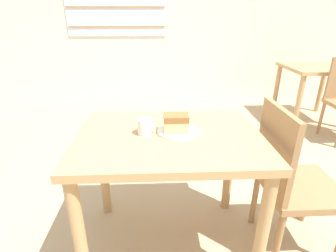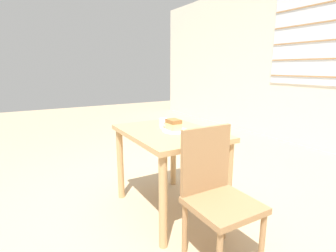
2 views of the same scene
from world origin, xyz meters
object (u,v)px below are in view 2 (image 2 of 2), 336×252
coffee_mug (164,123)px  plate (175,131)px  chair_near_window (216,192)px  cake_slice (174,125)px  dining_table_near (169,144)px

coffee_mug → plate: bearing=5.1°
chair_near_window → coffee_mug: chair_near_window is taller
cake_slice → coffee_mug: size_ratio=1.49×
plate → coffee_mug: 0.17m
chair_near_window → plate: 0.68m
chair_near_window → plate: size_ratio=4.00×
chair_near_window → cake_slice: size_ratio=7.02×
plate → cake_slice: 0.05m
dining_table_near → cake_slice: bearing=30.3°
dining_table_near → cake_slice: cake_slice is taller
dining_table_near → cake_slice: size_ratio=7.62×
cake_slice → dining_table_near: bearing=-149.7°
chair_near_window → coffee_mug: size_ratio=10.44×
dining_table_near → coffee_mug: bearing=174.2°
chair_near_window → plate: (-0.62, 0.06, 0.27)m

